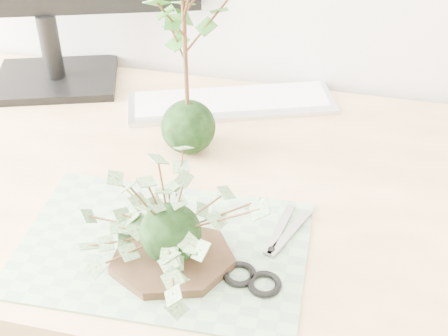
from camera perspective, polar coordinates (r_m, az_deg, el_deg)
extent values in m
cube|color=#DAB779|center=(1.06, 1.36, -2.39)|extent=(1.60, 0.70, 0.04)
cube|color=slate|center=(0.93, -5.61, -7.24)|extent=(0.43, 0.30, 0.00)
cylinder|color=black|center=(0.90, -4.74, -8.32)|extent=(0.23, 0.23, 0.01)
sphere|color=black|center=(0.86, -4.91, -5.96)|extent=(0.09, 0.09, 0.09)
sphere|color=black|center=(1.10, -3.28, 3.77)|extent=(0.10, 0.10, 0.10)
cylinder|color=#432A14|center=(1.03, -3.55, 10.28)|extent=(0.01, 0.01, 0.24)
cube|color=silver|center=(1.25, 0.68, 5.94)|extent=(0.43, 0.25, 0.01)
cube|color=silver|center=(1.25, 0.69, 6.26)|extent=(0.39, 0.22, 0.01)
cube|color=black|center=(1.37, -15.05, 7.82)|extent=(0.29, 0.25, 0.02)
cylinder|color=black|center=(1.34, -15.57, 10.65)|extent=(0.04, 0.04, 0.14)
cube|color=gray|center=(0.95, 4.17, -5.51)|extent=(0.03, 0.12, 0.00)
cube|color=gray|center=(0.95, 5.19, -5.66)|extent=(0.05, 0.11, 0.00)
torus|color=black|center=(0.87, 2.20, -10.13)|extent=(0.06, 0.06, 0.01)
torus|color=black|center=(0.87, 4.73, -10.53)|extent=(0.06, 0.06, 0.01)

